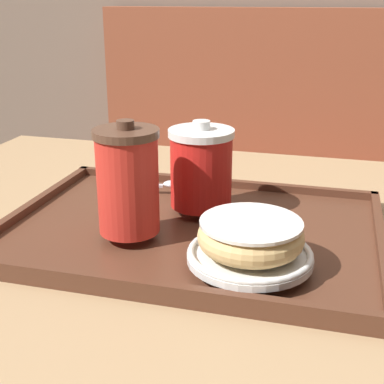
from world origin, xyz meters
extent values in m
cube|color=brown|center=(0.08, 0.84, 0.23)|extent=(1.29, 0.44, 0.45)
cube|color=brown|center=(0.08, 1.02, 0.73)|extent=(1.29, 0.08, 0.55)
cube|color=tan|center=(0.00, 0.00, 0.70)|extent=(1.08, 0.82, 0.03)
cube|color=#512D1E|center=(0.00, -0.03, 0.73)|extent=(0.51, 0.37, 0.01)
cube|color=#512D1E|center=(0.00, -0.21, 0.74)|extent=(0.51, 0.01, 0.01)
cube|color=#512D1E|center=(0.00, 0.15, 0.74)|extent=(0.51, 0.01, 0.01)
cube|color=#512D1E|center=(-0.25, -0.03, 0.74)|extent=(0.01, 0.37, 0.01)
cube|color=#512D1E|center=(0.25, -0.03, 0.74)|extent=(0.01, 0.37, 0.01)
cylinder|color=red|center=(-0.07, -0.09, 0.81)|extent=(0.08, 0.08, 0.13)
cylinder|color=brown|center=(-0.07, -0.09, 0.87)|extent=(0.08, 0.08, 0.01)
cylinder|color=brown|center=(-0.07, -0.09, 0.88)|extent=(0.02, 0.02, 0.01)
cylinder|color=red|center=(0.00, 0.03, 0.79)|extent=(0.09, 0.09, 0.10)
cylinder|color=white|center=(0.00, 0.03, 0.85)|extent=(0.09, 0.09, 0.01)
cylinder|color=white|center=(0.00, 0.03, 0.86)|extent=(0.02, 0.02, 0.01)
cylinder|color=white|center=(0.10, -0.13, 0.75)|extent=(0.15, 0.15, 0.01)
torus|color=white|center=(0.10, -0.13, 0.75)|extent=(0.15, 0.15, 0.01)
torus|color=#DBB270|center=(0.10, -0.13, 0.77)|extent=(0.12, 0.12, 0.03)
cylinder|color=white|center=(0.10, -0.13, 0.79)|extent=(0.12, 0.12, 0.00)
ellipsoid|color=silver|center=(-0.06, 0.09, 0.75)|extent=(0.04, 0.03, 0.01)
cube|color=silver|center=(-0.13, 0.08, 0.75)|extent=(0.10, 0.03, 0.00)
camera|label=1|loc=(0.18, -0.68, 1.03)|focal=50.00mm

